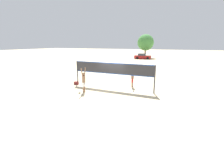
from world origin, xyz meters
TOP-DOWN VIEW (x-y plane):
  - ground_plane at (0.00, 0.00)m, footprint 200.00×200.00m
  - volleyball_net at (0.00, 0.00)m, footprint 7.98×0.11m
  - player_spiker at (-1.81, -2.06)m, footprint 0.28×0.71m
  - player_blocker at (1.69, 1.16)m, footprint 0.28×0.70m
  - volleyball at (-2.00, -2.49)m, footprint 0.21×0.21m
  - gear_bag at (-3.99, -0.22)m, footprint 0.39×0.32m
  - parked_car_near at (-2.99, 29.03)m, footprint 4.69×2.32m
  - tree_left_cluster at (-3.03, 32.92)m, footprint 4.77×4.77m

SIDE VIEW (x-z plane):
  - ground_plane at x=0.00m, z-range 0.00..0.00m
  - volleyball at x=-2.00m, z-range 0.00..0.21m
  - gear_bag at x=-3.99m, z-range 0.00..0.30m
  - parked_car_near at x=-2.99m, z-range -0.08..1.42m
  - player_blocker at x=1.69m, z-range 0.06..2.18m
  - player_spiker at x=-1.81m, z-range 0.06..2.26m
  - volleyball_net at x=0.00m, z-range 0.54..3.00m
  - tree_left_cluster at x=-3.03m, z-range 1.06..7.98m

